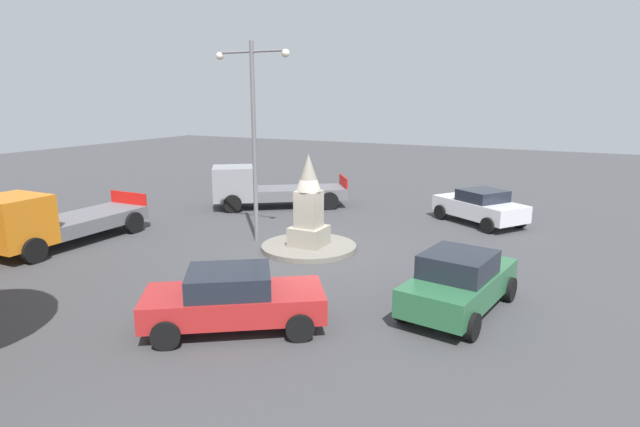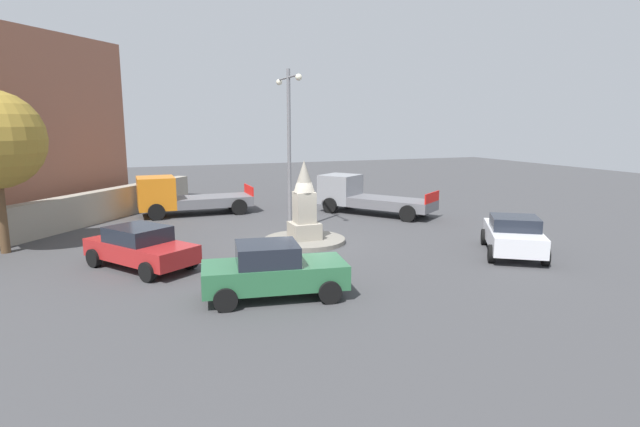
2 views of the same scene
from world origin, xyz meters
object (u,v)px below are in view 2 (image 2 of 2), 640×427
Objects in this scene: streetlamp at (289,134)px; truck_grey_near_island at (363,196)px; car_white_parked_left at (513,235)px; truck_orange_approaching at (181,197)px; car_red_parked_right at (140,247)px; car_green_far_side at (273,270)px; monument at (304,204)px.

truck_grey_near_island is (3.00, -5.15, -3.42)m from streetlamp.
truck_orange_approaching reaches higher than car_white_parked_left.
car_white_parked_left is at bearing -103.77° from car_red_parked_right.
car_white_parked_left is (1.24, -9.65, -0.04)m from car_green_far_side.
truck_orange_approaching is (14.12, 0.98, 0.20)m from car_green_far_side.
truck_orange_approaching is at bearing -13.87° from car_red_parked_right.
streetlamp is 1.70× the size of car_green_far_side.
monument is at bearing 54.97° from car_white_parked_left.
car_white_parked_left is 0.67× the size of truck_grey_near_island.
car_white_parked_left is (-3.19, -13.02, 0.01)m from car_red_parked_right.
car_red_parked_right is (-3.71, 6.52, -3.62)m from streetlamp.
monument is 9.19m from truck_orange_approaching.
car_green_far_side is 5.57m from car_red_parked_right.
car_green_far_side is 0.97× the size of car_red_parked_right.
car_white_parked_left is (-6.91, -6.50, -3.61)m from streetlamp.
streetlamp is 10.15m from car_white_parked_left.
car_red_parked_right is (-1.45, 6.41, -0.87)m from monument.
streetlamp reaches higher than truck_grey_near_island.
monument is at bearing 135.04° from truck_grey_near_island.
streetlamp reaches higher than truck_orange_approaching.
car_white_parked_left is (-4.64, -6.62, -0.86)m from monument.
monument is 3.57m from streetlamp.
car_green_far_side is 9.73m from car_white_parked_left.
car_white_parked_left is 10.00m from truck_grey_near_island.
truck_grey_near_island reaches higher than car_green_far_side.
truck_orange_approaching is at bearing 25.99° from monument.
car_white_parked_left is at bearing -125.03° from monument.
monument reaches higher than truck_orange_approaching.
truck_orange_approaching is (8.24, 4.02, -0.63)m from monument.
car_red_parked_right is at bearing 37.24° from car_green_far_side.
truck_orange_approaching is at bearing 3.97° from car_green_far_side.
monument is 0.76× the size of car_green_far_side.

